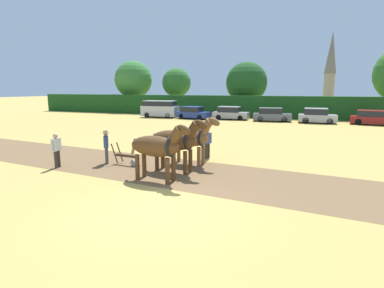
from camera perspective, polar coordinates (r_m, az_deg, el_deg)
ground_plane at (r=9.45m, az=-6.63°, el=-12.25°), size 240.00×240.00×0.00m
plowed_furrow_strip at (r=16.01m, az=-17.18°, el=-3.12°), size 29.13×6.87×0.01m
hedgerow at (r=39.37m, az=15.11°, el=6.83°), size 72.67×1.63×2.76m
tree_far_left at (r=49.96m, az=-11.11°, el=11.91°), size 5.91×5.91×8.01m
tree_left at (r=47.73m, az=-2.96°, el=11.57°), size 4.46×4.46×6.80m
tree_center_left at (r=43.99m, az=10.34°, el=11.40°), size 5.79×5.79×7.38m
church_spire at (r=66.85m, az=24.85°, el=13.00°), size 2.26×2.26×14.65m
draft_horse_lead_left at (r=11.88m, az=-6.63°, el=-0.52°), size 2.82×1.05×2.40m
draft_horse_lead_right at (r=13.14m, az=-3.15°, el=0.68°), size 2.87×1.10×2.45m
draft_horse_trail_left at (r=14.46m, az=-0.26°, el=1.25°), size 2.81×1.07×2.42m
plow at (r=14.77m, az=-11.99°, el=-2.77°), size 1.53×0.49×1.13m
farmer_at_plow at (r=15.21m, az=-16.04°, el=-0.06°), size 0.42×0.56×1.66m
farmer_beside_team at (r=15.77m, az=2.93°, el=0.62°), size 0.41×0.59×1.63m
farmer_onlooker_left at (r=15.24m, az=-24.43°, el=-0.71°), size 0.27×0.65×1.61m
parked_van at (r=39.01m, az=-6.11°, el=6.68°), size 4.73×2.22×2.13m
parked_car_left at (r=36.94m, az=0.19°, el=5.95°), size 4.25×2.25×1.50m
parked_car_center_left at (r=36.39m, az=7.30°, el=5.83°), size 4.24×1.91×1.55m
parked_car_center at (r=35.21m, az=14.94°, el=5.40°), size 4.34×2.22×1.52m
parked_car_center_right at (r=34.86m, az=22.68°, el=4.94°), size 3.87×1.83×1.60m
parked_car_right at (r=35.83m, az=31.09°, el=4.30°), size 4.32×2.32×1.48m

